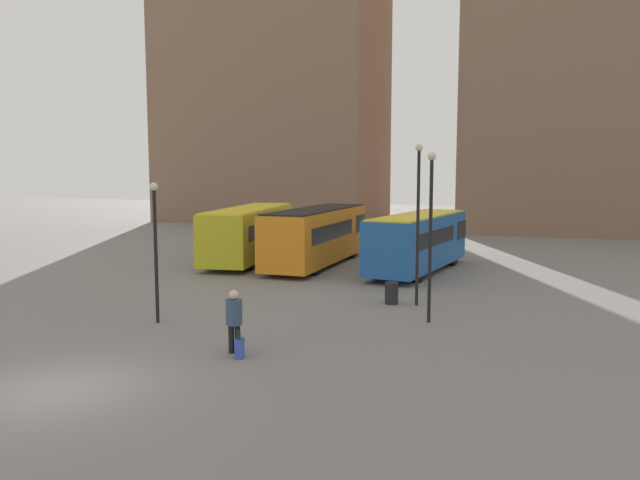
{
  "coord_description": "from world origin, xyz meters",
  "views": [
    {
      "loc": [
        10.59,
        -11.42,
        5.19
      ],
      "look_at": [
        2.0,
        13.24,
        2.24
      ],
      "focal_mm": 35.0,
      "sensor_mm": 36.0,
      "label": 1
    }
  ],
  "objects_px": {
    "suitcase": "(240,348)",
    "trash_bin": "(392,293)",
    "bus_1": "(317,234)",
    "lamp_post_1": "(155,239)",
    "bus_0": "(250,231)",
    "lamp_post_2": "(431,224)",
    "traveler": "(234,316)",
    "bus_2": "(419,241)",
    "lamp_post_0": "(418,212)"
  },
  "relations": [
    {
      "from": "suitcase",
      "to": "trash_bin",
      "type": "bearing_deg",
      "value": -30.23
    },
    {
      "from": "bus_1",
      "to": "lamp_post_1",
      "type": "relative_size",
      "value": 2.19
    },
    {
      "from": "bus_0",
      "to": "trash_bin",
      "type": "distance_m",
      "value": 13.76
    },
    {
      "from": "suitcase",
      "to": "trash_bin",
      "type": "height_order",
      "value": "trash_bin"
    },
    {
      "from": "lamp_post_1",
      "to": "trash_bin",
      "type": "bearing_deg",
      "value": 38.91
    },
    {
      "from": "lamp_post_2",
      "to": "traveler",
      "type": "bearing_deg",
      "value": -130.29
    },
    {
      "from": "bus_2",
      "to": "suitcase",
      "type": "bearing_deg",
      "value": -178.45
    },
    {
      "from": "bus_2",
      "to": "suitcase",
      "type": "xyz_separation_m",
      "value": [
        -1.99,
        -16.36,
        -1.31
      ]
    },
    {
      "from": "bus_0",
      "to": "lamp_post_0",
      "type": "xyz_separation_m",
      "value": [
        11.31,
        -8.89,
        1.94
      ]
    },
    {
      "from": "bus_1",
      "to": "bus_2",
      "type": "relative_size",
      "value": 1.1
    },
    {
      "from": "bus_1",
      "to": "lamp_post_2",
      "type": "xyz_separation_m",
      "value": [
        7.94,
        -11.03,
        1.71
      ]
    },
    {
      "from": "suitcase",
      "to": "lamp_post_2",
      "type": "distance_m",
      "value": 7.86
    },
    {
      "from": "bus_0",
      "to": "trash_bin",
      "type": "bearing_deg",
      "value": -139.94
    },
    {
      "from": "bus_1",
      "to": "lamp_post_2",
      "type": "height_order",
      "value": "lamp_post_2"
    },
    {
      "from": "lamp_post_1",
      "to": "lamp_post_2",
      "type": "xyz_separation_m",
      "value": [
        8.72,
        3.11,
        0.52
      ]
    },
    {
      "from": "lamp_post_0",
      "to": "suitcase",
      "type": "bearing_deg",
      "value": -111.98
    },
    {
      "from": "bus_1",
      "to": "lamp_post_1",
      "type": "bearing_deg",
      "value": 177.09
    },
    {
      "from": "suitcase",
      "to": "lamp_post_0",
      "type": "relative_size",
      "value": 0.13
    },
    {
      "from": "suitcase",
      "to": "lamp_post_1",
      "type": "height_order",
      "value": "lamp_post_1"
    },
    {
      "from": "bus_2",
      "to": "lamp_post_1",
      "type": "height_order",
      "value": "lamp_post_1"
    },
    {
      "from": "bus_0",
      "to": "suitcase",
      "type": "bearing_deg",
      "value": -164.27
    },
    {
      "from": "bus_2",
      "to": "lamp_post_1",
      "type": "distance_m",
      "value": 15.14
    },
    {
      "from": "trash_bin",
      "to": "traveler",
      "type": "bearing_deg",
      "value": -109.34
    },
    {
      "from": "suitcase",
      "to": "lamp_post_2",
      "type": "bearing_deg",
      "value": -50.14
    },
    {
      "from": "bus_2",
      "to": "lamp_post_0",
      "type": "relative_size",
      "value": 1.54
    },
    {
      "from": "lamp_post_1",
      "to": "lamp_post_2",
      "type": "height_order",
      "value": "lamp_post_2"
    },
    {
      "from": "bus_0",
      "to": "bus_1",
      "type": "relative_size",
      "value": 1.05
    },
    {
      "from": "bus_1",
      "to": "bus_2",
      "type": "bearing_deg",
      "value": -94.74
    },
    {
      "from": "traveler",
      "to": "lamp_post_1",
      "type": "bearing_deg",
      "value": 46.39
    },
    {
      "from": "lamp_post_2",
      "to": "suitcase",
      "type": "bearing_deg",
      "value": -126.22
    },
    {
      "from": "traveler",
      "to": "suitcase",
      "type": "bearing_deg",
      "value": -151.06
    },
    {
      "from": "bus_2",
      "to": "lamp_post_0",
      "type": "distance_m",
      "value": 8.36
    },
    {
      "from": "bus_2",
      "to": "lamp_post_1",
      "type": "relative_size",
      "value": 1.99
    },
    {
      "from": "suitcase",
      "to": "lamp_post_2",
      "type": "relative_size",
      "value": 0.14
    },
    {
      "from": "bus_1",
      "to": "trash_bin",
      "type": "relative_size",
      "value": 12.28
    },
    {
      "from": "traveler",
      "to": "bus_0",
      "type": "bearing_deg",
      "value": 10.25
    },
    {
      "from": "traveler",
      "to": "suitcase",
      "type": "xyz_separation_m",
      "value": [
        0.35,
        -0.38,
        -0.8
      ]
    },
    {
      "from": "suitcase",
      "to": "lamp_post_0",
      "type": "bearing_deg",
      "value": -35.91
    },
    {
      "from": "lamp_post_0",
      "to": "lamp_post_2",
      "type": "xyz_separation_m",
      "value": [
        0.89,
        -2.54,
        -0.2
      ]
    },
    {
      "from": "traveler",
      "to": "trash_bin",
      "type": "height_order",
      "value": "traveler"
    },
    {
      "from": "suitcase",
      "to": "lamp_post_1",
      "type": "xyz_separation_m",
      "value": [
        -4.46,
        2.72,
        2.58
      ]
    },
    {
      "from": "lamp_post_0",
      "to": "lamp_post_2",
      "type": "distance_m",
      "value": 2.7
    },
    {
      "from": "bus_0",
      "to": "traveler",
      "type": "bearing_deg",
      "value": -164.77
    },
    {
      "from": "lamp_post_0",
      "to": "lamp_post_1",
      "type": "height_order",
      "value": "lamp_post_0"
    },
    {
      "from": "bus_2",
      "to": "bus_0",
      "type": "bearing_deg",
      "value": 93.3
    },
    {
      "from": "trash_bin",
      "to": "lamp_post_0",
      "type": "bearing_deg",
      "value": 5.85
    },
    {
      "from": "bus_1",
      "to": "lamp_post_0",
      "type": "distance_m",
      "value": 11.2
    },
    {
      "from": "trash_bin",
      "to": "bus_2",
      "type": "bearing_deg",
      "value": 93.05
    },
    {
      "from": "bus_2",
      "to": "traveler",
      "type": "xyz_separation_m",
      "value": [
        -2.34,
        -15.99,
        -0.51
      ]
    },
    {
      "from": "lamp_post_1",
      "to": "lamp_post_0",
      "type": "bearing_deg",
      "value": 35.78
    }
  ]
}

